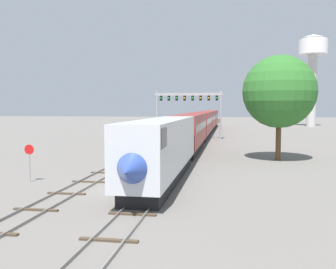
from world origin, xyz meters
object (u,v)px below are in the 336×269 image
stop_sign (29,158)px  trackside_tree_left (279,92)px  water_tower (313,57)px  signal_gantry (189,103)px  passenger_train (201,124)px

stop_sign → trackside_tree_left: 25.99m
water_tower → signal_gantry: bearing=-122.0°
water_tower → trackside_tree_left: size_ratio=2.40×
passenger_train → trackside_tree_left: trackside_tree_left is taller
stop_sign → trackside_tree_left: trackside_tree_left is taller
water_tower → stop_sign: 101.10m
stop_sign → trackside_tree_left: size_ratio=0.26×
stop_sign → passenger_train: bearing=76.8°
passenger_train → trackside_tree_left: 29.46m
stop_sign → signal_gantry: bearing=79.4°
trackside_tree_left → stop_sign: bearing=-142.8°
trackside_tree_left → water_tower: bearing=76.2°
signal_gantry → water_tower: 60.64m
stop_sign → trackside_tree_left: (20.25, 15.34, 5.48)m
water_tower → trackside_tree_left: (-18.74, -76.06, -13.13)m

